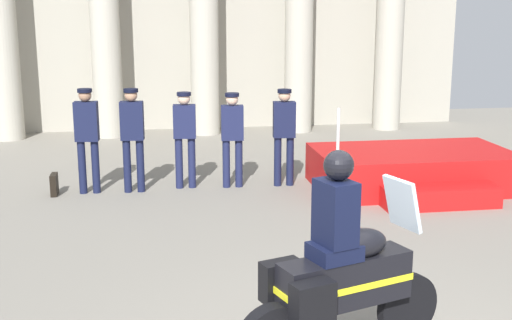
% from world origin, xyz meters
% --- Properties ---
extents(reviewing_stand, '(3.34, 2.42, 1.56)m').
position_xyz_m(reviewing_stand, '(2.77, 5.62, 0.32)').
color(reviewing_stand, '#B71414').
rests_on(reviewing_stand, ground_plane).
extents(officer_in_row_0, '(0.40, 0.25, 1.77)m').
position_xyz_m(officer_in_row_0, '(-2.73, 6.20, 1.04)').
color(officer_in_row_0, '#141938').
rests_on(officer_in_row_0, ground_plane).
extents(officer_in_row_1, '(0.40, 0.25, 1.76)m').
position_xyz_m(officer_in_row_1, '(-1.99, 6.15, 1.04)').
color(officer_in_row_1, '#141938').
rests_on(officer_in_row_1, ground_plane).
extents(officer_in_row_2, '(0.40, 0.25, 1.67)m').
position_xyz_m(officer_in_row_2, '(-1.11, 6.29, 0.99)').
color(officer_in_row_2, '#191E42').
rests_on(officer_in_row_2, ground_plane).
extents(officer_in_row_3, '(0.40, 0.25, 1.65)m').
position_xyz_m(officer_in_row_3, '(-0.30, 6.21, 0.97)').
color(officer_in_row_3, '#191E42').
rests_on(officer_in_row_3, ground_plane).
extents(officer_in_row_4, '(0.40, 0.25, 1.70)m').
position_xyz_m(officer_in_row_4, '(0.60, 6.18, 1.00)').
color(officer_in_row_4, '#141938').
rests_on(officer_in_row_4, ground_plane).
extents(motorcycle_with_rider, '(2.02, 0.96, 1.90)m').
position_xyz_m(motorcycle_with_rider, '(-0.10, 0.22, 0.79)').
color(motorcycle_with_rider, black).
rests_on(motorcycle_with_rider, ground_plane).
extents(briefcase_on_ground, '(0.10, 0.32, 0.36)m').
position_xyz_m(briefcase_on_ground, '(-3.31, 6.15, 0.18)').
color(briefcase_on_ground, black).
rests_on(briefcase_on_ground, ground_plane).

